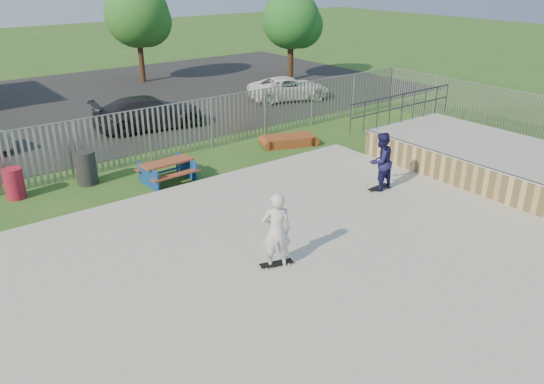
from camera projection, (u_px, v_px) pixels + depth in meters
ground at (281, 275)px, 12.41m from camera, size 120.00×120.00×0.00m
concrete_slab at (281, 272)px, 12.38m from camera, size 15.00×12.00×0.15m
quarter_pipe at (479, 158)px, 18.23m from camera, size 5.50×7.05×2.19m
fence at (213, 170)px, 15.92m from camera, size 26.04×16.02×2.00m
picnic_table at (168, 171)px, 17.57m from camera, size 1.76×1.47×0.72m
funbox at (289, 141)px, 21.20m from camera, size 2.11×1.55×0.38m
trash_bin_red at (14, 183)px, 16.29m from camera, size 0.58×0.58×0.97m
trash_bin_grey at (86, 168)px, 17.34m from camera, size 0.67×0.67×1.11m
parking_lot at (45, 110)px, 26.29m from camera, size 40.00×18.00×0.02m
car_dark at (149, 113)px, 23.14m from camera, size 5.07×2.66×1.40m
car_white at (289, 88)px, 28.10m from camera, size 4.72×3.18×1.20m
tree_mid at (137, 15)px, 31.08m from camera, size 3.78×3.78×5.84m
tree_right at (291, 20)px, 31.81m from camera, size 3.46×3.46×5.34m
skateboard_a at (378, 188)px, 16.73m from camera, size 0.81×0.23×0.08m
skateboard_b at (276, 264)px, 12.49m from camera, size 0.82×0.43×0.08m
skater_navy at (380, 161)px, 16.37m from camera, size 0.92×0.73×1.86m
skater_white at (277, 231)px, 12.13m from camera, size 0.80×0.70×1.86m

